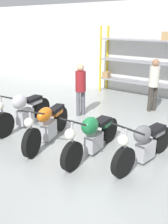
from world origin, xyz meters
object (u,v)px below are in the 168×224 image
object	(u,v)px
motorcycle_orange	(48,124)
motorcycle_silver	(23,111)
person_browsing	(154,81)
motorcycle_green	(92,135)
person_near_rack	(81,86)
motorcycle_grey	(144,144)
shelving_rack	(151,63)

from	to	relation	value
motorcycle_orange	motorcycle_silver	bearing A→B (deg)	-119.65
person_browsing	motorcycle_green	bearing A→B (deg)	124.05
motorcycle_silver	person_browsing	distance (m)	4.21
motorcycle_orange	person_near_rack	distance (m)	2.10
motorcycle_grey	motorcycle_orange	bearing A→B (deg)	-69.29
person_browsing	motorcycle_grey	bearing A→B (deg)	142.07
motorcycle_orange	person_near_rack	size ratio (longest dim) A/B	1.32
person_near_rack	motorcycle_green	bearing A→B (deg)	150.02
motorcycle_orange	motorcycle_green	distance (m)	1.24
motorcycle_silver	person_near_rack	xyz separation A→B (m)	(0.72, 1.71, 0.47)
motorcycle_orange	motorcycle_green	size ratio (longest dim) A/B	0.99
shelving_rack	motorcycle_green	xyz separation A→B (m)	(0.73, -5.04, -0.89)
motorcycle_green	person_browsing	size ratio (longest dim) A/B	1.26
motorcycle_green	motorcycle_grey	distance (m)	1.11
person_browsing	motorcycle_orange	bearing A→B (deg)	105.59
shelving_rack	motorcycle_orange	xyz separation A→B (m)	(-0.51, -5.15, -0.89)
motorcycle_grey	person_browsing	xyz separation A→B (m)	(-1.10, 3.28, 0.57)
motorcycle_green	motorcycle_grey	bearing A→B (deg)	104.64
shelving_rack	motorcycle_orange	distance (m)	5.25
motorcycle_orange	person_browsing	world-z (taller)	person_browsing
motorcycle_orange	motorcycle_grey	xyz separation A→B (m)	(2.30, 0.42, -0.03)
motorcycle_orange	motorcycle_grey	size ratio (longest dim) A/B	1.07
motorcycle_green	motorcycle_orange	bearing A→B (deg)	-86.81
motorcycle_silver	motorcycle_green	bearing A→B (deg)	80.13
shelving_rack	person_near_rack	size ratio (longest dim) A/B	2.56
person_browsing	person_near_rack	size ratio (longest dim) A/B	1.06
motorcycle_silver	person_browsing	bearing A→B (deg)	139.26
motorcycle_orange	person_browsing	size ratio (longest dim) A/B	1.24
shelving_rack	motorcycle_silver	distance (m)	5.23
motorcycle_grey	person_browsing	bearing A→B (deg)	-151.16
motorcycle_orange	motorcycle_grey	distance (m)	2.34
shelving_rack	person_browsing	bearing A→B (deg)	-64.29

